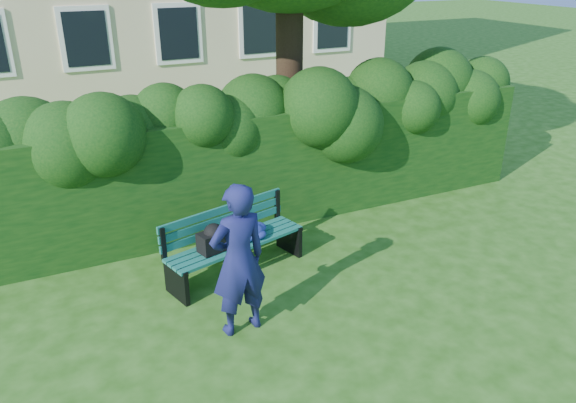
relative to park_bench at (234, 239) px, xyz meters
name	(u,v)px	position (x,y,z in m)	size (l,w,h in m)	color
ground	(308,285)	(0.73, -0.73, -0.50)	(80.00, 80.00, 0.00)	#1D4A0E
hedge	(244,167)	(0.73, 1.47, 0.40)	(10.00, 1.00, 1.80)	black
park_bench	(234,239)	(0.00, 0.00, 0.00)	(2.01, 1.04, 0.89)	#105350
man_reading	(238,260)	(-0.39, -1.22, 0.39)	(0.65, 0.43, 1.79)	#16194F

